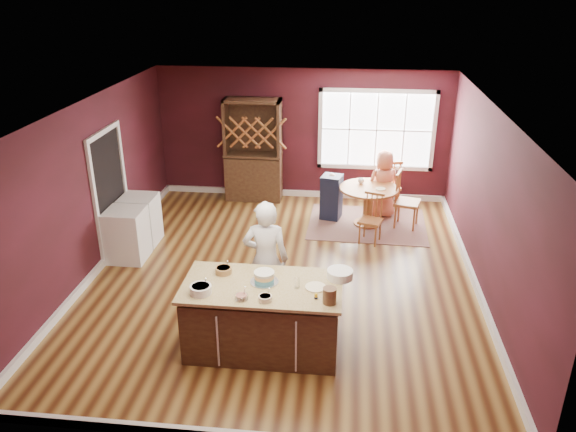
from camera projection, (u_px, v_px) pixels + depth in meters
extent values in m
plane|color=olive|center=(283.00, 275.00, 8.94)|extent=(7.00, 7.00, 0.00)
plane|color=white|center=(282.00, 107.00, 7.86)|extent=(7.00, 7.00, 0.00)
plane|color=black|center=(303.00, 135.00, 11.59)|extent=(6.00, 0.00, 6.00)
plane|color=black|center=(238.00, 334.00, 5.21)|extent=(6.00, 0.00, 6.00)
plane|color=black|center=(91.00, 189.00, 8.70)|extent=(0.00, 7.00, 7.00)
plane|color=black|center=(489.00, 205.00, 8.10)|extent=(0.00, 7.00, 7.00)
cube|color=#351D16|center=(263.00, 320.00, 7.06)|extent=(1.89, 0.95, 0.83)
cube|color=#C3B685|center=(262.00, 286.00, 6.87)|extent=(1.97, 1.03, 0.04)
cylinder|color=brown|center=(367.00, 223.00, 10.74)|extent=(0.51, 0.51, 0.04)
cylinder|color=brown|center=(368.00, 207.00, 10.60)|extent=(0.18, 0.18, 0.67)
cylinder|color=brown|center=(369.00, 189.00, 10.45)|extent=(1.10, 1.10, 0.04)
imported|color=silver|center=(266.00, 260.00, 7.60)|extent=(0.65, 0.44, 1.71)
cylinder|color=white|center=(201.00, 289.00, 6.67)|extent=(0.26, 0.26, 0.10)
cylinder|color=olive|center=(224.00, 270.00, 7.12)|extent=(0.21, 0.21, 0.08)
cylinder|color=silver|center=(241.00, 297.00, 6.55)|extent=(0.16, 0.16, 0.06)
cylinder|color=beige|center=(265.00, 298.00, 6.53)|extent=(0.16, 0.16, 0.06)
cylinder|color=white|center=(297.00, 283.00, 6.77)|extent=(0.07, 0.07, 0.14)
cylinder|color=beige|center=(316.00, 287.00, 6.80)|extent=(0.26, 0.26, 0.02)
cylinder|color=silver|center=(340.00, 274.00, 6.99)|extent=(0.33, 0.33, 0.11)
cylinder|color=brown|center=(330.00, 296.00, 6.45)|extent=(0.16, 0.16, 0.19)
cube|color=brown|center=(367.00, 224.00, 10.74)|extent=(2.25, 1.77, 0.01)
imported|color=#D07454|center=(383.00, 184.00, 10.86)|extent=(0.74, 0.58, 1.33)
cylinder|color=beige|center=(381.00, 189.00, 10.36)|extent=(0.19, 0.19, 0.01)
imported|color=white|center=(361.00, 181.00, 10.63)|extent=(0.12, 0.12, 0.09)
cube|color=#32190F|center=(253.00, 150.00, 11.55)|extent=(1.16, 0.48, 2.12)
cube|color=silver|center=(127.00, 235.00, 9.28)|extent=(0.61, 0.59, 0.88)
cube|color=white|center=(140.00, 220.00, 9.87)|extent=(0.60, 0.58, 0.87)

